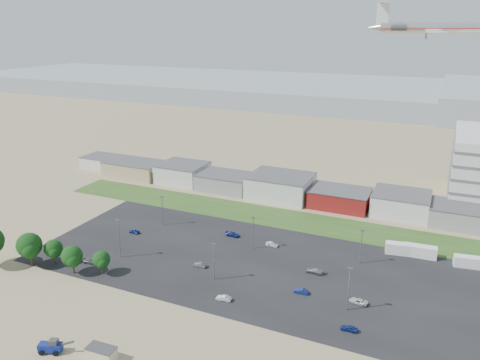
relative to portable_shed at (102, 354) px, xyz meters
The scene contains 31 objects.
ground 27.45m from the portable_shed, 75.15° to the left, with size 700.00×700.00×0.00m, color #8B7958.
parking_lot 48.05m from the portable_shed, 75.50° to the left, with size 120.00×50.00×0.01m, color black.
grass_strip 78.82m from the portable_shed, 84.89° to the left, with size 160.00×16.00×0.02m, color #304B1C.
hills_backdrop 344.73m from the portable_shed, 82.16° to the left, with size 700.00×200.00×9.00m, color gray, non-canonical shape.
building_row 98.04m from the portable_shed, 95.84° to the left, with size 170.00×20.00×8.00m, color silver, non-canonical shape.
portable_shed is the anchor object (origin of this frame).
telehandler 10.76m from the portable_shed, 168.00° to the right, with size 7.03×2.34×2.93m, color navy, non-canonical shape.
box_trailer_a 82.41m from the portable_shed, 55.59° to the left, with size 8.39×2.62×3.15m, color silver, non-canonical shape.
box_trailer_b 85.63m from the portable_shed, 53.14° to the left, with size 8.56×2.68×3.21m, color silver, non-canonical shape.
box_trailer_c 92.86m from the portable_shed, 46.70° to the left, with size 7.85×2.45×2.94m, color silver, non-canonical shape.
tree_left 46.55m from the portable_shed, 152.18° to the left, with size 6.91×6.91×10.37m, color black, non-canonical shape.
tree_mid 44.19m from the portable_shed, 145.50° to the left, with size 5.11×5.11×7.66m, color black, non-canonical shape.
tree_right 36.59m from the portable_shed, 140.71° to the left, with size 5.65×5.65×8.48m, color black, non-canonical shape.
tree_near 33.60m from the portable_shed, 129.60° to the left, with size 4.72×4.72×7.08m, color black, non-canonical shape.
lightpole_front_l 41.91m from the portable_shed, 123.08° to the left, with size 1.29×0.54×10.96m, color slate, non-canonical shape.
lightpole_front_m 35.55m from the portable_shed, 80.52° to the left, with size 1.14×0.48×9.72m, color slate, non-canonical shape.
lightpole_front_r 52.37m from the portable_shed, 42.37° to the left, with size 1.23×0.51×10.44m, color slate, non-canonical shape.
lightpole_back_l 62.94m from the portable_shed, 112.57° to the left, with size 1.12×0.46×9.48m, color slate, non-canonical shape.
lightpole_back_m 55.21m from the portable_shed, 81.67° to the left, with size 1.11×0.46×9.47m, color slate, non-canonical shape.
lightpole_back_r 68.99m from the portable_shed, 57.37° to the left, with size 1.12×0.47×9.56m, color slate, non-canonical shape.
airliner 151.96m from the portable_shed, 70.93° to the left, with size 47.74×32.55×14.10m, color silver, non-canonical shape.
parked_car_0 55.99m from the portable_shed, 43.79° to the left, with size 1.92×4.17×1.16m, color silver.
parked_car_1 46.50m from the portable_shed, 54.01° to the left, with size 1.21×3.48×1.15m, color navy.
parked_car_2 49.25m from the portable_shed, 34.61° to the left, with size 1.42×3.52×1.20m, color navy.
parked_car_4 39.02m from the portable_shed, 90.75° to the left, with size 1.24×3.54×1.17m, color #595B5E.
parked_car_5 56.97m from the portable_shed, 120.27° to the left, with size 1.35×3.36×1.14m, color navy.
parked_car_6 59.43m from the portable_shed, 90.54° to the left, with size 1.78×4.38×1.27m, color navy.
parked_car_10 40.24m from the portable_shed, 134.18° to the left, with size 1.64×4.03×1.17m, color #595B5E.
parked_car_11 59.30m from the portable_shed, 77.89° to the left, with size 1.23×3.52×1.16m, color silver.
parked_car_12 55.50m from the portable_shed, 60.16° to the left, with size 1.81×4.46×1.29m, color #A5A5AA.
parked_car_13 30.06m from the portable_shed, 66.43° to the left, with size 1.23×3.53×1.16m, color silver.
Camera 1 is at (46.37, -82.32, 59.90)m, focal length 35.00 mm.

